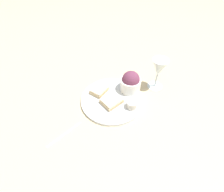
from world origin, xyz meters
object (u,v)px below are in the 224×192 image
at_px(sauce_ramekin, 132,104).
at_px(cheese_toast_near, 112,101).
at_px(salad_bowl, 131,82).
at_px(cheese_toast_far, 99,90).
at_px(wine_glass, 159,69).
at_px(fork, 64,134).

height_order(sauce_ramekin, cheese_toast_near, sauce_ramekin).
height_order(salad_bowl, cheese_toast_far, salad_bowl).
xyz_separation_m(salad_bowl, wine_glass, (-0.14, 0.01, 0.05)).
relative_size(sauce_ramekin, cheese_toast_near, 0.44).
distance_m(cheese_toast_near, cheese_toast_far, 0.10).
distance_m(salad_bowl, cheese_toast_near, 0.14).
height_order(wine_glass, fork, wine_glass).
xyz_separation_m(sauce_ramekin, fork, (0.32, 0.04, -0.03)).
relative_size(sauce_ramekin, cheese_toast_far, 0.47).
bearing_deg(fork, wine_glass, -164.14).
xyz_separation_m(sauce_ramekin, cheese_toast_far, (0.12, -0.14, -0.01)).
bearing_deg(salad_bowl, wine_glass, 176.15).
xyz_separation_m(sauce_ramekin, wine_glass, (-0.18, -0.10, 0.08)).
bearing_deg(cheese_toast_near, salad_bowl, -154.23).
xyz_separation_m(cheese_toast_far, fork, (0.20, 0.18, -0.02)).
xyz_separation_m(cheese_toast_far, wine_glass, (-0.29, 0.04, 0.09)).
bearing_deg(fork, cheese_toast_near, -158.63).
height_order(cheese_toast_far, wine_glass, wine_glass).
distance_m(salad_bowl, fork, 0.39).
height_order(salad_bowl, cheese_toast_near, salad_bowl).
distance_m(cheese_toast_near, wine_glass, 0.28).
bearing_deg(fork, sauce_ramekin, -173.03).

